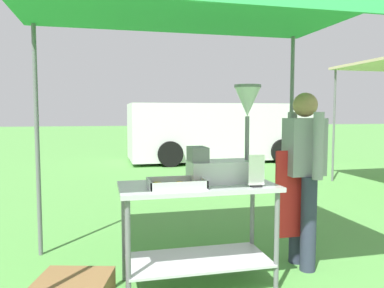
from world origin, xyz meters
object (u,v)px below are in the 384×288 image
at_px(donut_cart, 198,213).
at_px(vendor, 303,170).
at_px(stall_canopy, 195,12).
at_px(donut_fryer, 227,150).
at_px(van_white, 218,131).
at_px(donut_tray, 177,185).
at_px(menu_sign, 257,173).

relative_size(donut_cart, vendor, 0.78).
bearing_deg(donut_cart, stall_canopy, 90.00).
bearing_deg(donut_fryer, van_white, 73.26).
bearing_deg(donut_fryer, stall_canopy, 170.56).
relative_size(donut_tray, vendor, 0.27).
bearing_deg(menu_sign, van_white, 74.78).
distance_m(donut_fryer, van_white, 8.22).
distance_m(donut_cart, menu_sign, 0.59).
distance_m(donut_fryer, menu_sign, 0.35).
bearing_deg(menu_sign, stall_canopy, 143.28).
relative_size(stall_canopy, donut_cart, 2.33).
xyz_separation_m(donut_fryer, van_white, (2.37, 7.87, -0.24)).
height_order(vendor, van_white, van_white).
bearing_deg(menu_sign, donut_tray, 171.03).
xyz_separation_m(donut_fryer, menu_sign, (0.15, -0.27, -0.16)).
height_order(donut_tray, van_white, van_white).
bearing_deg(donut_tray, stall_canopy, 47.91).
xyz_separation_m(donut_tray, donut_fryer, (0.46, 0.17, 0.24)).
relative_size(donut_fryer, vendor, 0.50).
bearing_deg(vendor, donut_tray, -167.00).
height_order(stall_canopy, donut_cart, stall_canopy).
bearing_deg(donut_tray, van_white, 70.62).
bearing_deg(donut_tray, donut_fryer, 20.35).
height_order(menu_sign, vendor, vendor).
xyz_separation_m(stall_canopy, van_white, (2.63, 7.82, -1.36)).
distance_m(menu_sign, vendor, 0.73).
xyz_separation_m(menu_sign, van_white, (2.21, 8.14, -0.08)).
height_order(donut_cart, menu_sign, menu_sign).
relative_size(stall_canopy, menu_sign, 11.66).
bearing_deg(stall_canopy, menu_sign, -36.72).
xyz_separation_m(donut_tray, vendor, (1.23, 0.28, 0.03)).
bearing_deg(vendor, donut_cart, -170.82).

